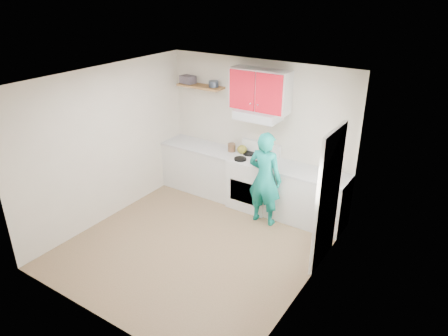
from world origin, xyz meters
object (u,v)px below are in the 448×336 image
Objects in this scene: crock at (232,148)px; person at (265,179)px; stove at (253,183)px; tin at (214,84)px; kettle at (242,149)px.

person reaches higher than crock.
person is at bearing -41.39° from stove.
person is at bearing -22.53° from tin.
stove is 0.74m from crock.
stove is 5.44× the size of crock.
person is (0.95, -0.49, -0.18)m from crock.
crock is (0.46, -0.10, -1.11)m from tin.
tin is 1.20m from crock.
crock is at bearing -12.04° from tin.
kettle is at bearing -34.18° from person.
stove is 0.68m from person.
crock is at bearing -26.96° from person.
person is (1.41, -0.59, -1.28)m from tin.
tin reaches higher than crock.
stove is at bearing -41.29° from person.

